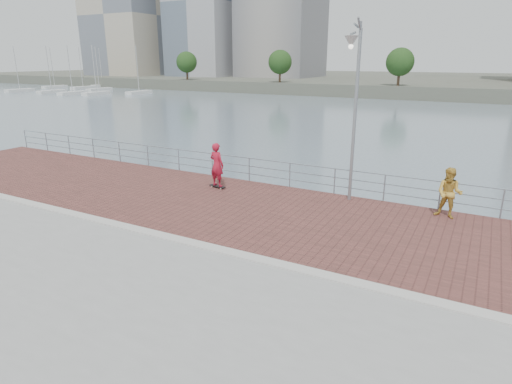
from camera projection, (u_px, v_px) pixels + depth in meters
The scene contains 11 objects.
water at pixel (225, 310), 13.25m from camera, with size 400.00×400.00×0.00m, color slate.
brick_lane at pixel (277, 214), 15.67m from camera, with size 40.00×6.80×0.02m, color brown.
curb at pixel (224, 251), 12.64m from camera, with size 40.00×0.40×0.06m, color #B7B5AD.
far_shore at pixel (469, 83), 115.53m from camera, with size 320.00×95.00×2.50m, color #4C5142.
guardrail at pixel (312, 175), 18.31m from camera, with size 39.06×0.06×1.13m.
street_lamp at pixel (354, 82), 15.47m from camera, with size 0.48×1.39×6.54m.
skateboard at pixel (217, 186), 18.80m from camera, with size 0.83×0.32×0.09m.
skateboarder at pixel (217, 165), 18.51m from camera, with size 0.70×0.46×1.92m, color #AC172E.
bystander at pixel (449, 193), 15.04m from camera, with size 0.89×0.69×1.82m, color gold.
shoreline_trees at pixel (471, 64), 74.84m from camera, with size 144.95×5.22×6.96m.
marina at pixel (80, 89), 101.88m from camera, with size 35.09×29.17×10.13m.
Camera 1 is at (6.37, -9.68, 5.46)m, focal length 30.00 mm.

